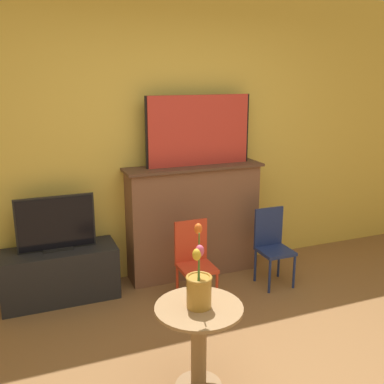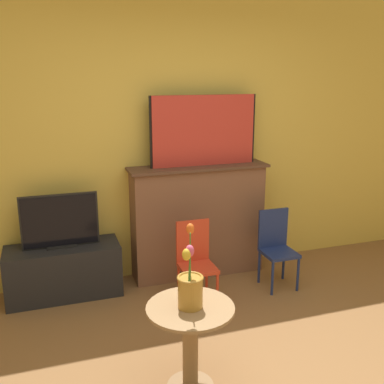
{
  "view_description": "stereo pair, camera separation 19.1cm",
  "coord_description": "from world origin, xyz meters",
  "px_view_note": "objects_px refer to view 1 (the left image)",
  "views": [
    {
      "loc": [
        -1.31,
        -1.93,
        1.95
      ],
      "look_at": [
        -0.05,
        1.22,
        1.05
      ],
      "focal_mm": 42.0,
      "sensor_mm": 36.0,
      "label": 1
    },
    {
      "loc": [
        -1.13,
        -1.99,
        1.95
      ],
      "look_at": [
        -0.05,
        1.22,
        1.05
      ],
      "focal_mm": 42.0,
      "sensor_mm": 36.0,
      "label": 2
    }
  ],
  "objects_px": {
    "chair_red": "(194,258)",
    "painting": "(199,131)",
    "chair_blue": "(272,242)",
    "vase_tulips": "(199,286)",
    "tv_monitor": "(56,224)"
  },
  "relations": [
    {
      "from": "tv_monitor",
      "to": "chair_red",
      "type": "distance_m",
      "value": 1.22
    },
    {
      "from": "painting",
      "to": "vase_tulips",
      "type": "bearing_deg",
      "value": -112.55
    },
    {
      "from": "chair_red",
      "to": "chair_blue",
      "type": "bearing_deg",
      "value": 4.9
    },
    {
      "from": "chair_red",
      "to": "chair_blue",
      "type": "relative_size",
      "value": 1.0
    },
    {
      "from": "chair_red",
      "to": "chair_blue",
      "type": "height_order",
      "value": "same"
    },
    {
      "from": "chair_blue",
      "to": "vase_tulips",
      "type": "height_order",
      "value": "vase_tulips"
    },
    {
      "from": "chair_blue",
      "to": "chair_red",
      "type": "bearing_deg",
      "value": -175.1
    },
    {
      "from": "chair_red",
      "to": "painting",
      "type": "bearing_deg",
      "value": 63.78
    },
    {
      "from": "tv_monitor",
      "to": "vase_tulips",
      "type": "xyz_separation_m",
      "value": [
        0.68,
        -1.55,
        0.01
      ]
    },
    {
      "from": "painting",
      "to": "chair_blue",
      "type": "bearing_deg",
      "value": -41.02
    },
    {
      "from": "tv_monitor",
      "to": "vase_tulips",
      "type": "height_order",
      "value": "vase_tulips"
    },
    {
      "from": "chair_blue",
      "to": "vase_tulips",
      "type": "distance_m",
      "value": 1.7
    },
    {
      "from": "vase_tulips",
      "to": "tv_monitor",
      "type": "bearing_deg",
      "value": 113.77
    },
    {
      "from": "vase_tulips",
      "to": "chair_red",
      "type": "bearing_deg",
      "value": 69.43
    },
    {
      "from": "painting",
      "to": "chair_red",
      "type": "distance_m",
      "value": 1.19
    }
  ]
}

